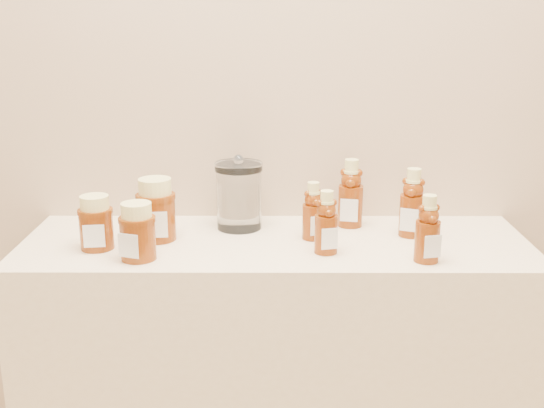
# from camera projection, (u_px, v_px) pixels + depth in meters

# --- Properties ---
(wall_back) EXTENTS (3.50, 0.02, 2.70)m
(wall_back) POSITION_uv_depth(u_px,v_px,m) (276.00, 42.00, 1.68)
(wall_back) COLOR tan
(wall_back) RESTS_ON ground
(display_table) EXTENTS (1.20, 0.40, 0.90)m
(display_table) POSITION_uv_depth(u_px,v_px,m) (275.00, 407.00, 1.74)
(display_table) COLOR beige
(display_table) RESTS_ON ground
(bear_bottle_back_left) EXTENTS (0.07, 0.07, 0.16)m
(bear_bottle_back_left) POSITION_uv_depth(u_px,v_px,m) (313.00, 207.00, 1.61)
(bear_bottle_back_left) COLOR #622407
(bear_bottle_back_left) RESTS_ON display_table
(bear_bottle_back_mid) EXTENTS (0.08, 0.08, 0.19)m
(bear_bottle_back_mid) POSITION_uv_depth(u_px,v_px,m) (351.00, 189.00, 1.70)
(bear_bottle_back_mid) COLOR #622407
(bear_bottle_back_mid) RESTS_ON display_table
(bear_bottle_back_right) EXTENTS (0.08, 0.08, 0.19)m
(bear_bottle_back_right) POSITION_uv_depth(u_px,v_px,m) (413.00, 198.00, 1.63)
(bear_bottle_back_right) COLOR #622407
(bear_bottle_back_right) RESTS_ON display_table
(bear_bottle_front_left) EXTENTS (0.07, 0.07, 0.16)m
(bear_bottle_front_left) POSITION_uv_depth(u_px,v_px,m) (326.00, 218.00, 1.52)
(bear_bottle_front_left) COLOR #622407
(bear_bottle_front_left) RESTS_ON display_table
(bear_bottle_front_right) EXTENTS (0.07, 0.07, 0.17)m
(bear_bottle_front_right) POSITION_uv_depth(u_px,v_px,m) (428.00, 224.00, 1.46)
(bear_bottle_front_right) COLOR #622407
(bear_bottle_front_right) RESTS_ON display_table
(honey_jar_left) EXTENTS (0.09, 0.09, 0.13)m
(honey_jar_left) POSITION_uv_depth(u_px,v_px,m) (96.00, 222.00, 1.55)
(honey_jar_left) COLOR #622407
(honey_jar_left) RESTS_ON display_table
(honey_jar_back) EXTENTS (0.10, 0.10, 0.15)m
(honey_jar_back) POSITION_uv_depth(u_px,v_px,m) (156.00, 209.00, 1.61)
(honey_jar_back) COLOR #622407
(honey_jar_back) RESTS_ON display_table
(honey_jar_front) EXTENTS (0.10, 0.10, 0.13)m
(honey_jar_front) POSITION_uv_depth(u_px,v_px,m) (138.00, 231.00, 1.48)
(honey_jar_front) COLOR #622407
(honey_jar_front) RESTS_ON display_table
(glass_canister) EXTENTS (0.16, 0.16, 0.18)m
(glass_canister) POSITION_uv_depth(u_px,v_px,m) (239.00, 193.00, 1.68)
(glass_canister) COLOR white
(glass_canister) RESTS_ON display_table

